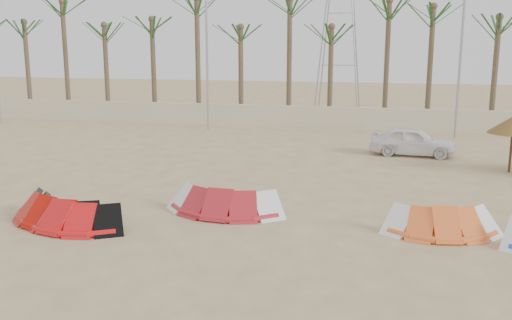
% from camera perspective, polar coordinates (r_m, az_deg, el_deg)
% --- Properties ---
extents(ground, '(120.00, 120.00, 0.00)m').
position_cam_1_polar(ground, '(13.89, -5.42, -10.32)').
color(ground, tan).
rests_on(ground, ground).
extents(boundary_wall, '(60.00, 0.30, 1.30)m').
position_cam_1_polar(boundary_wall, '(34.76, 5.71, 4.30)').
color(boundary_wall, beige).
rests_on(boundary_wall, ground).
extents(palm_line, '(52.00, 4.00, 7.70)m').
position_cam_1_polar(palm_line, '(35.89, 7.28, 13.78)').
color(palm_line, brown).
rests_on(palm_line, ground).
extents(lamp_b, '(1.25, 0.14, 11.00)m').
position_cam_1_polar(lamp_b, '(33.73, -4.90, 12.81)').
color(lamp_b, '#A5A8AD').
rests_on(lamp_b, ground).
extents(lamp_c, '(1.25, 0.14, 11.00)m').
position_cam_1_polar(lamp_c, '(32.47, 20.01, 12.18)').
color(lamp_c, '#A5A8AD').
rests_on(lamp_c, ground).
extents(pylon, '(3.00, 3.00, 14.00)m').
position_cam_1_polar(pylon, '(40.67, 8.10, 4.44)').
color(pylon, '#A5A8AD').
rests_on(pylon, ground).
extents(kite_red_left, '(3.70, 2.47, 0.90)m').
position_cam_1_polar(kite_red_left, '(17.92, -18.97, -4.36)').
color(kite_red_left, '#B50A00').
rests_on(kite_red_left, ground).
extents(kite_red_mid, '(3.70, 2.21, 0.90)m').
position_cam_1_polar(kite_red_mid, '(17.39, -17.57, -4.75)').
color(kite_red_mid, red).
rests_on(kite_red_mid, ground).
extents(kite_red_right, '(3.72, 1.83, 0.90)m').
position_cam_1_polar(kite_red_right, '(17.83, -2.93, -3.78)').
color(kite_red_right, '#B51F27').
rests_on(kite_red_right, ground).
extents(kite_orange, '(3.27, 1.90, 0.90)m').
position_cam_1_polar(kite_orange, '(16.72, 18.03, -5.46)').
color(kite_orange, orange).
rests_on(kite_orange, ground).
extents(car, '(3.99, 1.91, 1.31)m').
position_cam_1_polar(car, '(27.23, 15.40, 1.82)').
color(car, white).
rests_on(car, ground).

